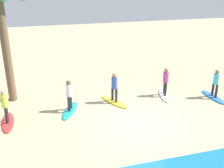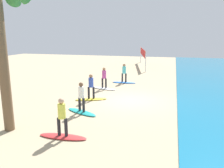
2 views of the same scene
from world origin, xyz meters
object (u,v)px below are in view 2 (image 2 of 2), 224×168
at_px(surfboard_yellow, 91,99).
at_px(surfer_yellow, 91,85).
at_px(surfboard_red, 63,137).
at_px(volleyball_net, 143,53).
at_px(surfer_white, 104,76).
at_px(surfer_red, 62,114).
at_px(surfboard_white, 104,88).
at_px(surfboard_teal, 82,112).
at_px(surfboard_blue, 124,82).
at_px(surfer_teal, 81,95).
at_px(surfer_blue, 124,72).

distance_m(surfboard_yellow, surfer_yellow, 0.99).
bearing_deg(surfboard_red, volleyball_net, 86.68).
bearing_deg(surfer_white, surfer_red, 5.74).
bearing_deg(surfboard_yellow, surfboard_red, -106.65).
xyz_separation_m(surfboard_white, surfboard_red, (8.74, 0.88, 0.00)).
distance_m(surfboard_teal, volleyball_net, 19.32).
xyz_separation_m(surfboard_white, surfboard_teal, (5.66, 0.45, 0.00)).
distance_m(surfer_white, surfboard_teal, 5.77).
distance_m(surfboard_blue, surfboard_yellow, 5.86).
height_order(surfboard_teal, surfer_teal, surfer_teal).
relative_size(surfboard_white, surfer_yellow, 1.28).
relative_size(surfboard_blue, surfboard_teal, 1.00).
relative_size(surfer_blue, surfboard_white, 0.78).
bearing_deg(surfboard_yellow, surfer_blue, 55.67).
height_order(surfer_teal, surfer_red, same).
height_order(surfer_white, surfer_teal, same).
bearing_deg(surfboard_white, volleyball_net, 99.71).
distance_m(surfboard_blue, volleyball_net, 11.06).
distance_m(surfer_yellow, surfboard_teal, 2.74).
distance_m(surfer_white, surfboard_yellow, 3.29).
xyz_separation_m(surfboard_blue, surfer_teal, (8.31, -0.59, 0.99)).
xyz_separation_m(surfer_teal, surfer_red, (3.08, 0.43, 0.00)).
height_order(surfboard_white, surfer_white, surfer_white).
bearing_deg(surfboard_yellow, surfer_red, -106.65).
bearing_deg(volleyball_net, surfer_yellow, -3.93).
relative_size(surfer_white, surfer_red, 1.00).
relative_size(surfboard_teal, surfer_red, 1.28).
bearing_deg(volleyball_net, surfboard_red, -0.87).
xyz_separation_m(surfboard_teal, surfer_red, (3.08, 0.43, 0.99)).
relative_size(surfboard_yellow, surfboard_teal, 1.00).
bearing_deg(surfboard_teal, surfboard_yellow, 122.51).
bearing_deg(surfboard_white, surfboard_blue, 83.43).
distance_m(surfer_blue, surfer_teal, 8.33).
bearing_deg(surfer_white, surfboard_blue, 158.59).
xyz_separation_m(surfboard_white, surfer_teal, (5.66, 0.45, 0.99)).
bearing_deg(surfer_blue, surfer_teal, -4.05).
relative_size(surfer_blue, surfer_white, 1.00).
bearing_deg(surfboard_white, surfer_yellow, -73.86).
height_order(surfboard_blue, surfer_yellow, surfer_yellow).
distance_m(surfer_white, surfboard_red, 8.84).
distance_m(surfboard_blue, surfboard_white, 2.84).
distance_m(surfer_teal, surfer_red, 3.11).
relative_size(surfer_blue, surfer_red, 1.00).
distance_m(surfboard_yellow, surfer_teal, 2.74).
relative_size(surfer_blue, surfboard_red, 0.78).
relative_size(surfer_yellow, surfer_teal, 1.00).
bearing_deg(surfboard_blue, surfboard_red, -92.14).
height_order(surfer_teal, surfboard_red, surfer_teal).
height_order(surfboard_white, surfboard_red, same).
bearing_deg(surfer_blue, surfer_red, -0.80).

